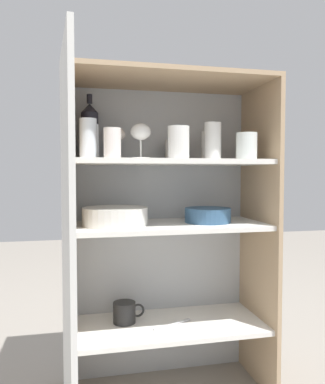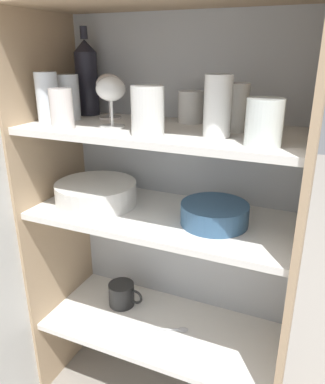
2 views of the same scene
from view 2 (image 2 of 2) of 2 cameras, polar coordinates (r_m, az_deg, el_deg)
cupboard_back_panel at (r=1.32m, az=2.98°, el=-3.11°), size 0.82×0.02×1.29m
cupboard_side_left at (r=1.37m, az=-15.82°, el=-3.07°), size 0.02×0.38×1.29m
cupboard_side_right at (r=1.09m, az=19.80°, el=-9.89°), size 0.02×0.38×1.29m
shelf_board_lower at (r=1.37m, az=-0.17°, el=-19.90°), size 0.79×0.34×0.02m
shelf_board_middle at (r=1.14m, az=-0.19°, el=-3.74°), size 0.79×0.34×0.02m
shelf_board_upper at (r=1.06m, az=-0.21°, el=9.23°), size 0.79×0.34×0.02m
tumbler_glass_0 at (r=0.87m, az=15.25°, el=10.19°), size 0.08×0.08×0.11m
tumbler_glass_1 at (r=1.14m, az=4.30°, el=12.80°), size 0.08×0.08×0.09m
tumbler_glass_2 at (r=1.07m, az=-15.11°, el=12.12°), size 0.06×0.06×0.11m
tumbler_glass_3 at (r=1.03m, az=10.83°, el=12.55°), size 0.08×0.08×0.12m
tumbler_glass_4 at (r=1.16m, az=-17.11°, el=13.49°), size 0.06×0.06×0.15m
tumbler_glass_5 at (r=1.22m, az=-14.15°, el=13.83°), size 0.07×0.07×0.14m
tumbler_glass_6 at (r=0.95m, az=-2.28°, el=12.19°), size 0.08×0.08×0.12m
tumbler_glass_7 at (r=0.95m, az=8.42°, el=12.82°), size 0.07×0.07×0.15m
wine_glass_0 at (r=1.06m, az=-7.87°, el=14.93°), size 0.08×0.08×0.14m
wine_glass_1 at (r=1.21m, az=-8.18°, el=15.62°), size 0.08×0.08×0.14m
wine_bottle at (r=1.30m, az=-11.48°, el=16.74°), size 0.07×0.07×0.27m
plate_stack_white at (r=1.22m, az=-10.05°, el=-0.20°), size 0.26×0.26×0.07m
mixing_bowl_large at (r=1.07m, az=7.93°, el=-3.17°), size 0.19×0.19×0.06m
coffee_mug_primary at (r=1.44m, az=-6.19°, el=-15.23°), size 0.13×0.09×0.09m
serving_spoon at (r=1.34m, az=0.53°, el=-20.22°), size 0.18×0.08×0.01m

